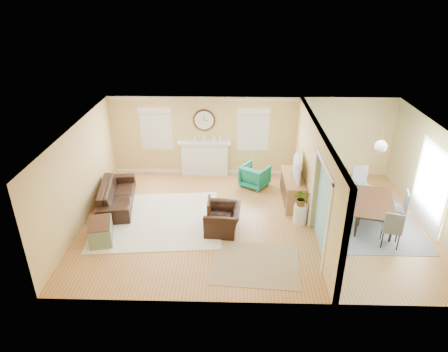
{
  "coord_description": "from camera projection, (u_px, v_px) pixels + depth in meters",
  "views": [
    {
      "loc": [
        -0.54,
        -9.07,
        5.78
      ],
      "look_at": [
        -0.8,
        0.3,
        1.2
      ],
      "focal_mm": 32.0,
      "sensor_mm": 36.0,
      "label": 1
    }
  ],
  "objects": [
    {
      "name": "french_doors",
      "position": [
        431.0,
        187.0,
        10.07
      ],
      "size": [
        0.06,
        1.7,
        2.2
      ],
      "color": "white",
      "rests_on": "ground"
    },
    {
      "name": "pendant",
      "position": [
        381.0,
        146.0,
        9.63
      ],
      "size": [
        0.3,
        0.3,
        0.55
      ],
      "color": "gold",
      "rests_on": "ceiling"
    },
    {
      "name": "dining_chair_s",
      "position": [
        392.0,
        225.0,
        9.47
      ],
      "size": [
        0.54,
        0.54,
        0.99
      ],
      "color": "slate",
      "rests_on": "floor"
    },
    {
      "name": "eames_chair",
      "position": [
        223.0,
        219.0,
        10.17
      ],
      "size": [
        0.94,
        1.06,
        0.65
      ],
      "primitive_type": "imported",
      "rotation": [
        0.0,
        0.0,
        -1.63
      ],
      "color": "black",
      "rests_on": "floor"
    },
    {
      "name": "potted_plant",
      "position": [
        302.0,
        198.0,
        10.29
      ],
      "size": [
        0.41,
        0.35,
        0.45
      ],
      "primitive_type": "imported",
      "rotation": [
        0.0,
        0.0,
        0.0
      ],
      "color": "#337F33",
      "rests_on": "garden_stool"
    },
    {
      "name": "green_chair",
      "position": [
        255.0,
        176.0,
        12.38
      ],
      "size": [
        1.05,
        1.06,
        0.7
      ],
      "primitive_type": "imported",
      "rotation": [
        0.0,
        0.0,
        2.56
      ],
      "color": "#006B4B",
      "rests_on": "floor"
    },
    {
      "name": "wall_back",
      "position": [
        251.0,
        137.0,
        12.79
      ],
      "size": [
        9.0,
        0.02,
        2.6
      ],
      "primitive_type": "cube",
      "color": "#DFB96C",
      "rests_on": "ground"
    },
    {
      "name": "trunk",
      "position": [
        101.0,
        231.0,
        9.8
      ],
      "size": [
        0.73,
        0.98,
        0.5
      ],
      "color": "gray",
      "rests_on": "floor"
    },
    {
      "name": "rug_grey",
      "position": [
        371.0,
        222.0,
        10.63
      ],
      "size": [
        2.32,
        2.91,
        0.01
      ],
      "primitive_type": "cube",
      "color": "slate",
      "rests_on": "floor"
    },
    {
      "name": "dining_chair_e",
      "position": [
        398.0,
        205.0,
        10.34
      ],
      "size": [
        0.53,
        0.53,
        0.96
      ],
      "color": "slate",
      "rests_on": "floor"
    },
    {
      "name": "dining_table",
      "position": [
        373.0,
        212.0,
        10.5
      ],
      "size": [
        1.4,
        1.98,
        0.63
      ],
      "primitive_type": "imported",
      "rotation": [
        0.0,
        0.0,
        1.33
      ],
      "color": "#402316",
      "rests_on": "floor"
    },
    {
      "name": "dining_chair_n",
      "position": [
        362.0,
        182.0,
        11.43
      ],
      "size": [
        0.54,
        0.54,
        1.04
      ],
      "color": "slate",
      "rests_on": "floor"
    },
    {
      "name": "dining_chair_w",
      "position": [
        351.0,
        204.0,
        10.31
      ],
      "size": [
        0.57,
        0.57,
        1.03
      ],
      "color": "white",
      "rests_on": "floor"
    },
    {
      "name": "wall_left",
      "position": [
        79.0,
        176.0,
        10.21
      ],
      "size": [
        0.02,
        6.0,
        2.6
      ],
      "primitive_type": "cube",
      "color": "#DFB96C",
      "rests_on": "ground"
    },
    {
      "name": "rug_jute",
      "position": [
        256.0,
        264.0,
        9.06
      ],
      "size": [
        2.09,
        1.76,
        0.01
      ],
      "primitive_type": "cube",
      "rotation": [
        0.0,
        0.0,
        -0.08
      ],
      "color": "tan",
      "rests_on": "floor"
    },
    {
      "name": "rug_cream",
      "position": [
        157.0,
        220.0,
        10.74
      ],
      "size": [
        3.57,
        3.17,
        0.02
      ],
      "primitive_type": "cube",
      "rotation": [
        0.0,
        0.0,
        0.09
      ],
      "color": "#F0E4CB",
      "rests_on": "floor"
    },
    {
      "name": "garden_stool",
      "position": [
        300.0,
        214.0,
        10.5
      ],
      "size": [
        0.36,
        0.36,
        0.53
      ],
      "primitive_type": "cylinder",
      "color": "white",
      "rests_on": "floor"
    },
    {
      "name": "sofa",
      "position": [
        117.0,
        195.0,
        11.33
      ],
      "size": [
        1.22,
        2.35,
        0.65
      ],
      "primitive_type": "imported",
      "rotation": [
        0.0,
        0.0,
        1.73
      ],
      "color": "black",
      "rests_on": "floor"
    },
    {
      "name": "floor",
      "position": [
        254.0,
        222.0,
        10.67
      ],
      "size": [
        9.0,
        9.0,
        0.0
      ],
      "primitive_type": "plane",
      "color": "olive",
      "rests_on": "ground"
    },
    {
      "name": "ceiling",
      "position": [
        257.0,
        129.0,
        9.53
      ],
      "size": [
        9.0,
        6.0,
        0.02
      ],
      "primitive_type": "cube",
      "color": "white",
      "rests_on": "wall_back"
    },
    {
      "name": "credenza",
      "position": [
        293.0,
        189.0,
        11.46
      ],
      "size": [
        0.55,
        1.62,
        0.8
      ],
      "color": "#97764B",
      "rests_on": "floor"
    },
    {
      "name": "window_left",
      "position": [
        156.0,
        126.0,
        12.67
      ],
      "size": [
        1.05,
        0.13,
        1.42
      ],
      "color": "white",
      "rests_on": "wall_back"
    },
    {
      "name": "wall_right",
      "position": [
        435.0,
        180.0,
        9.99
      ],
      "size": [
        0.02,
        6.0,
        2.6
      ],
      "primitive_type": "cube",
      "color": "#DFB96C",
      "rests_on": "ground"
    },
    {
      "name": "fireplace",
      "position": [
        205.0,
        158.0,
        13.03
      ],
      "size": [
        1.7,
        0.3,
        1.17
      ],
      "color": "white",
      "rests_on": "ground"
    },
    {
      "name": "wall_front",
      "position": [
        262.0,
        250.0,
        7.4
      ],
      "size": [
        9.0,
        0.02,
        2.6
      ],
      "primitive_type": "cube",
      "color": "#DFB96C",
      "rests_on": "ground"
    },
    {
      "name": "wall_clock",
      "position": [
        204.0,
        120.0,
        12.56
      ],
      "size": [
        0.7,
        0.07,
        0.7
      ],
      "color": "#402316",
      "rests_on": "wall_back"
    },
    {
      "name": "window_right",
      "position": [
        253.0,
        126.0,
        12.59
      ],
      "size": [
        1.05,
        0.13,
        1.42
      ],
      "color": "white",
      "rests_on": "wall_back"
    },
    {
      "name": "tv",
      "position": [
        294.0,
        166.0,
        11.14
      ],
      "size": [
        0.25,
        1.15,
        0.66
      ],
      "primitive_type": "imported",
      "rotation": [
        0.0,
        0.0,
        1.48
      ],
      "color": "black",
      "rests_on": "credenza"
    },
    {
      "name": "partition",
      "position": [
        313.0,
        172.0,
        10.29
      ],
      "size": [
        0.17,
        6.0,
        2.6
      ],
      "color": "#DFB96C",
      "rests_on": "ground"
    }
  ]
}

